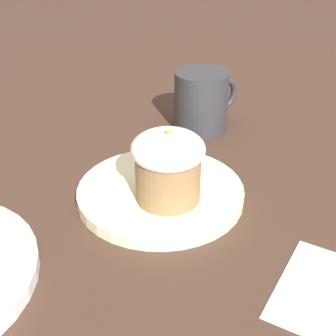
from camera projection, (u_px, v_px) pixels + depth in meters
name	position (u px, v px, depth m)	size (l,w,h in m)	color
ground_plane	(161.00, 198.00, 0.62)	(4.00, 4.00, 0.00)	#3D281E
dessert_plate	(161.00, 193.00, 0.62)	(0.22, 0.22, 0.02)	beige
carrot_cake	(168.00, 164.00, 0.57)	(0.09, 0.09, 0.10)	olive
spoon	(163.00, 186.00, 0.61)	(0.08, 0.12, 0.01)	#B7B7BC
coffee_cup	(202.00, 101.00, 0.78)	(0.13, 0.09, 0.10)	#2D2D33
paper_napkin	(336.00, 295.00, 0.47)	(0.17, 0.16, 0.00)	white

